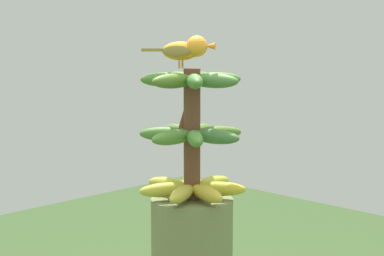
% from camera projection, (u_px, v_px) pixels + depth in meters
% --- Properties ---
extents(banana_bunch, '(0.28, 0.29, 0.34)m').
position_uv_depth(banana_bunch, '(192.00, 134.00, 1.58)').
color(banana_bunch, brown).
rests_on(banana_bunch, banana_tree).
extents(perched_bird, '(0.12, 0.18, 0.08)m').
position_uv_depth(perched_bird, '(187.00, 49.00, 1.56)').
color(perched_bird, '#C68933').
rests_on(perched_bird, banana_bunch).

